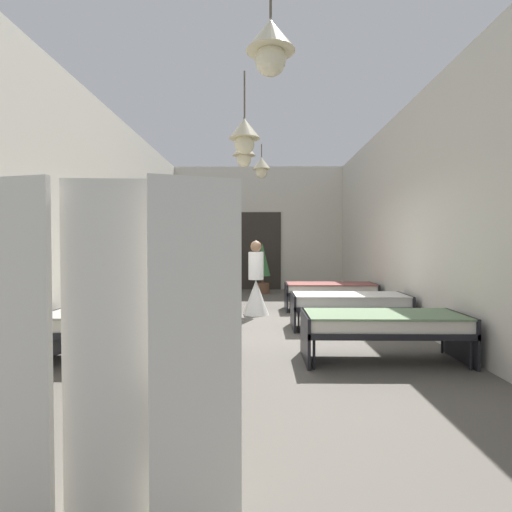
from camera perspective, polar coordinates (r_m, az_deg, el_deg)
ground_plane at (r=6.95m, az=-0.09°, el=-10.41°), size 5.82×12.46×0.10m
room_shell at (r=7.99m, az=0.03°, el=5.35°), size 5.62×12.06×3.82m
bed_left_row_0 at (r=5.26m, az=-17.92°, el=-8.97°), size 1.90×0.84×0.57m
bed_right_row_0 at (r=5.19m, az=17.27°, el=-9.09°), size 1.90×0.84×0.57m
bed_left_row_1 at (r=7.06m, az=-12.94°, el=-6.23°), size 1.90×0.84×0.57m
bed_right_row_1 at (r=7.01m, az=12.84°, el=-6.28°), size 1.90×0.84×0.57m
bed_left_row_2 at (r=8.90m, az=-10.03°, el=-4.59°), size 1.90×0.84×0.57m
bed_right_row_2 at (r=8.87m, az=10.27°, el=-4.62°), size 1.90×0.84×0.57m
nurse_near_aisle at (r=8.15m, az=-0.01°, el=-4.50°), size 0.52×0.52×1.49m
potted_plant at (r=11.63m, az=0.91°, el=-1.31°), size 0.45×0.45×1.43m
privacy_screen at (r=2.05m, az=-20.26°, el=-13.95°), size 1.25×0.18×1.70m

